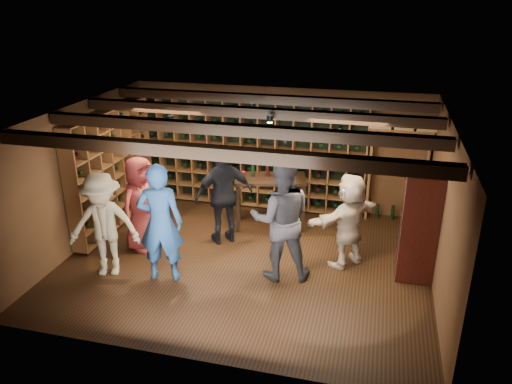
% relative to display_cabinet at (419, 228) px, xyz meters
% --- Properties ---
extents(ground, '(6.00, 6.00, 0.00)m').
position_rel_display_cabinet_xyz_m(ground, '(-2.71, -0.20, -0.86)').
color(ground, black).
rests_on(ground, ground).
extents(room_shell, '(6.00, 6.00, 6.00)m').
position_rel_display_cabinet_xyz_m(room_shell, '(-2.71, -0.15, 1.56)').
color(room_shell, '#4F311B').
rests_on(room_shell, ground).
extents(wine_rack_back, '(4.65, 0.30, 2.20)m').
position_rel_display_cabinet_xyz_m(wine_rack_back, '(-3.24, 2.13, 0.29)').
color(wine_rack_back, brown).
rests_on(wine_rack_back, ground).
extents(wine_rack_left, '(0.30, 2.65, 2.20)m').
position_rel_display_cabinet_xyz_m(wine_rack_left, '(-5.54, 0.62, 0.29)').
color(wine_rack_left, brown).
rests_on(wine_rack_left, ground).
extents(crate_shelf, '(1.20, 0.32, 2.07)m').
position_rel_display_cabinet_xyz_m(crate_shelf, '(-0.31, 2.12, 0.71)').
color(crate_shelf, brown).
rests_on(crate_shelf, ground).
extents(display_cabinet, '(0.55, 0.50, 1.75)m').
position_rel_display_cabinet_xyz_m(display_cabinet, '(0.00, 0.00, 0.00)').
color(display_cabinet, black).
rests_on(display_cabinet, ground).
extents(man_blue_shirt, '(0.78, 0.59, 1.92)m').
position_rel_display_cabinet_xyz_m(man_blue_shirt, '(-3.84, -1.00, 0.10)').
color(man_blue_shirt, navy).
rests_on(man_blue_shirt, ground).
extents(man_grey_suit, '(1.13, 0.97, 1.99)m').
position_rel_display_cabinet_xyz_m(man_grey_suit, '(-2.07, -0.49, 0.14)').
color(man_grey_suit, black).
rests_on(man_grey_suit, ground).
extents(guest_red_floral, '(0.77, 0.95, 1.69)m').
position_rel_display_cabinet_xyz_m(guest_red_floral, '(-4.59, -0.16, -0.01)').
color(guest_red_floral, maroon).
rests_on(guest_red_floral, ground).
extents(guest_woman_black, '(1.12, 0.98, 1.81)m').
position_rel_display_cabinet_xyz_m(guest_woman_black, '(-3.28, 0.43, 0.05)').
color(guest_woman_black, black).
rests_on(guest_woman_black, ground).
extents(guest_khaki, '(1.24, 0.91, 1.71)m').
position_rel_display_cabinet_xyz_m(guest_khaki, '(-4.77, -1.09, 0.00)').
color(guest_khaki, '#817359').
rests_on(guest_khaki, ground).
extents(guest_beige, '(1.33, 1.42, 1.59)m').
position_rel_display_cabinet_xyz_m(guest_beige, '(-1.07, 0.15, -0.06)').
color(guest_beige, tan).
rests_on(guest_beige, ground).
extents(tasting_table, '(1.44, 0.96, 1.28)m').
position_rel_display_cabinet_xyz_m(tasting_table, '(-2.63, 1.26, 0.01)').
color(tasting_table, black).
rests_on(tasting_table, ground).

